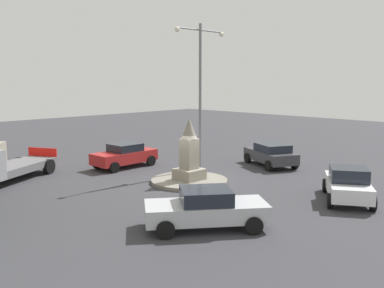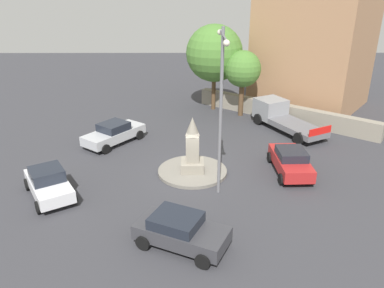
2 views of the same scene
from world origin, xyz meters
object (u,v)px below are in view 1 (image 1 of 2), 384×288
(monument, at_px, (189,154))
(car_white_far_side, at_px, (348,184))
(car_dark_grey_near_island, at_px, (271,154))
(car_red_approaching, at_px, (125,155))
(car_silver_parked_left, at_px, (206,208))
(streetlamp, at_px, (200,84))

(monument, xyz_separation_m, car_white_far_side, (2.58, -7.38, -0.74))
(monument, xyz_separation_m, car_dark_grey_near_island, (6.63, -0.54, -0.76))
(car_red_approaching, relative_size, car_silver_parked_left, 0.90)
(car_white_far_side, bearing_deg, streetlamp, 92.35)
(monument, xyz_separation_m, car_red_approaching, (0.01, 5.63, -0.76))
(car_red_approaching, distance_m, car_dark_grey_near_island, 9.05)
(car_dark_grey_near_island, bearing_deg, streetlamp, 156.84)
(monument, relative_size, car_white_far_side, 0.78)
(car_red_approaching, xyz_separation_m, car_dark_grey_near_island, (6.62, -6.17, -0.00))
(car_red_approaching, bearing_deg, car_silver_parked_left, -112.11)
(car_red_approaching, xyz_separation_m, car_silver_parked_left, (-4.45, -10.94, -0.01))
(car_dark_grey_near_island, bearing_deg, car_silver_parked_left, -156.68)
(car_red_approaching, xyz_separation_m, car_white_far_side, (2.56, -13.01, 0.01))
(car_red_approaching, height_order, car_white_far_side, car_white_far_side)
(car_silver_parked_left, height_order, car_dark_grey_near_island, car_silver_parked_left)
(streetlamp, relative_size, car_white_far_side, 2.04)
(streetlamp, xyz_separation_m, car_red_approaching, (-2.20, 4.28, -4.35))
(car_white_far_side, bearing_deg, car_dark_grey_near_island, 59.35)
(streetlamp, height_order, car_silver_parked_left, streetlamp)
(car_silver_parked_left, relative_size, car_dark_grey_near_island, 1.07)
(monument, height_order, streetlamp, streetlamp)
(monument, xyz_separation_m, streetlamp, (2.22, 1.35, 3.59))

